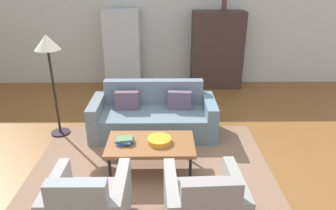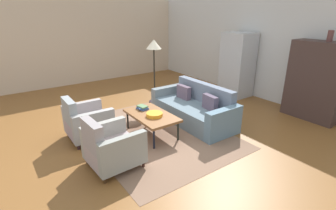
{
  "view_description": "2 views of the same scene",
  "coord_description": "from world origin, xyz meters",
  "views": [
    {
      "loc": [
        0.19,
        -3.64,
        2.58
      ],
      "look_at": [
        0.23,
        0.54,
        0.79
      ],
      "focal_mm": 32.95,
      "sensor_mm": 36.0,
      "label": 1
    },
    {
      "loc": [
        4.08,
        -2.46,
        2.44
      ],
      "look_at": [
        -0.05,
        0.48,
        0.54
      ],
      "focal_mm": 27.27,
      "sensor_mm": 36.0,
      "label": 2
    }
  ],
  "objects": [
    {
      "name": "area_rug",
      "position": [
        -0.01,
        0.08,
        0.0
      ],
      "size": [
        3.4,
        2.6,
        0.01
      ],
      "primitive_type": "cube",
      "color": "#84634D",
      "rests_on": "ground"
    },
    {
      "name": "fruit_bowl",
      "position": [
        0.11,
        0.03,
        0.48
      ],
      "size": [
        0.33,
        0.33,
        0.07
      ],
      "primitive_type": "cylinder",
      "color": "orange",
      "rests_on": "coffee_table"
    },
    {
      "name": "cabinet",
      "position": [
        1.43,
        3.59,
        0.9
      ],
      "size": [
        1.2,
        0.51,
        1.8
      ],
      "color": "#3E2C27",
      "rests_on": "ground"
    },
    {
      "name": "armchair_left",
      "position": [
        -0.61,
        -1.13,
        0.34
      ],
      "size": [
        0.8,
        0.8,
        0.88
      ],
      "rotation": [
        0.0,
        0.0,
        -0.01
      ],
      "color": "#2A2A1C",
      "rests_on": "ground"
    },
    {
      "name": "coffee_table",
      "position": [
        -0.01,
        0.03,
        0.41
      ],
      "size": [
        1.2,
        0.7,
        0.45
      ],
      "color": "black",
      "rests_on": "ground"
    },
    {
      "name": "refrigerator",
      "position": [
        -0.78,
        3.49,
        0.93
      ],
      "size": [
        0.8,
        0.73,
        1.85
      ],
      "color": "#B7BABF",
      "rests_on": "ground"
    },
    {
      "name": "floor_lamp",
      "position": [
        -1.64,
        1.15,
        1.44
      ],
      "size": [
        0.4,
        0.4,
        1.72
      ],
      "color": "black",
      "rests_on": "ground"
    },
    {
      "name": "vase_tall",
      "position": [
        1.53,
        3.59,
        1.92
      ],
      "size": [
        0.12,
        0.12,
        0.24
      ],
      "primitive_type": "cylinder",
      "color": "brown",
      "rests_on": "cabinet"
    },
    {
      "name": "couch",
      "position": [
        -0.01,
        1.22,
        0.29
      ],
      "size": [
        2.1,
        0.9,
        0.86
      ],
      "rotation": [
        0.0,
        0.0,
        3.14
      ],
      "color": "slate",
      "rests_on": "ground"
    },
    {
      "name": "armchair_right",
      "position": [
        0.59,
        -1.13,
        0.34
      ],
      "size": [
        0.84,
        0.84,
        0.88
      ],
      "rotation": [
        0.0,
        0.0,
        0.05
      ],
      "color": "#322D19",
      "rests_on": "ground"
    },
    {
      "name": "wall_back",
      "position": [
        0.0,
        3.94,
        1.4
      ],
      "size": [
        9.73,
        0.12,
        2.8
      ],
      "primitive_type": "cube",
      "color": "silver",
      "rests_on": "ground"
    },
    {
      "name": "book_stack",
      "position": [
        -0.36,
        0.03,
        0.49
      ],
      "size": [
        0.26,
        0.24,
        0.08
      ],
      "color": "#375696",
      "rests_on": "coffee_table"
    },
    {
      "name": "ground_plane",
      "position": [
        0.0,
        0.0,
        0.0
      ],
      "size": [
        11.68,
        11.68,
        0.0
      ],
      "primitive_type": "plane",
      "color": "brown"
    }
  ]
}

